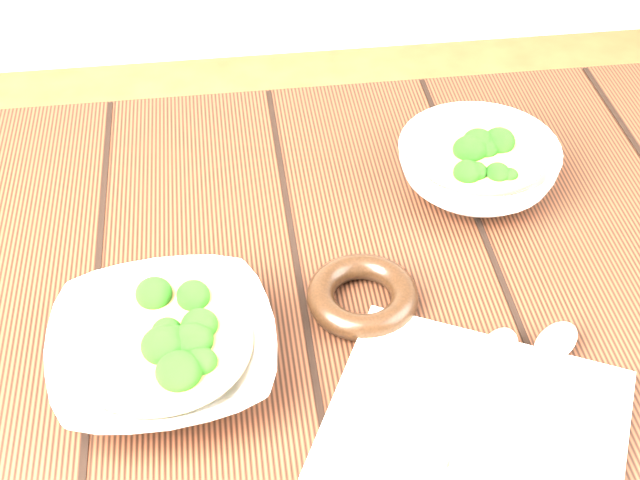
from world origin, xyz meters
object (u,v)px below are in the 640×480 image
Objects in this scene: table at (326,394)px; napkin at (475,427)px; soup_bowl_front at (164,351)px; soup_bowl_back at (477,165)px; trivet at (363,296)px.

napkin is at bearing -54.14° from table.
soup_bowl_front reaches higher than napkin.
soup_bowl_front is at bearing -147.30° from soup_bowl_back.
soup_bowl_front is 0.20m from trivet.
napkin is at bearing -104.78° from soup_bowl_back.
trivet is (-0.15, -0.16, -0.02)m from soup_bowl_back.
soup_bowl_back is at bearing 42.30° from table.
table is 11.15× the size of trivet.
soup_bowl_back is at bearing 46.66° from trivet.
soup_bowl_back reaches higher than table.
soup_bowl_back is at bearing 32.70° from soup_bowl_front.
trivet is (0.04, 0.01, 0.13)m from table.
soup_bowl_back is 2.05× the size of trivet.
soup_bowl_front is at bearing -163.09° from table.
table is 4.93× the size of napkin.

